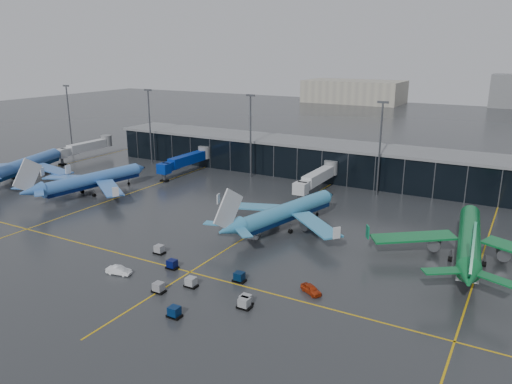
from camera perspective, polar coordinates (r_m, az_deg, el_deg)
The scene contains 13 objects.
ground at distance 108.18m, azimuth -7.04°, elevation -5.00°, with size 600.00×600.00×0.00m, color #282B2D.
terminal_pier at distance 158.61m, azimuth 6.28°, elevation 3.89°, with size 142.00×17.00×10.70m.
jet_bridges at distance 160.10m, azimuth -8.10°, elevation 3.62°, with size 94.00×27.50×7.20m.
flood_masts at distance 144.24m, azimuth 6.30°, elevation 6.07°, with size 203.00×0.50×25.50m.
taxi_lines at distance 111.40m, azimuth 0.37°, elevation -4.23°, with size 220.00×120.00×0.02m.
airliner_klm_west at distance 168.67m, azimuth -25.02°, elevation 3.63°, with size 38.07×43.36×13.33m, color #3A6DBF, non-canonical shape.
airliner_arkefly at distance 143.86m, azimuth -18.19°, elevation 2.22°, with size 35.40×40.31×12.39m, color #3F79CF, non-canonical shape.
airliner_klm_near at distance 110.23m, azimuth 3.55°, elevation -1.14°, with size 34.87×39.71×12.20m, color #3B91C1, non-canonical shape.
airliner_aer_lingus at distance 101.63m, azimuth 23.35°, elevation -3.69°, with size 37.80×43.05×13.23m, color #0D6D31, non-canonical shape.
baggage_carts at distance 85.72m, azimuth -6.80°, elevation -10.32°, with size 27.66×19.12×1.70m.
mobile_airstair at distance 106.61m, azimuth -0.23°, elevation -4.75°, with size 3.05×3.71×3.45m.
service_van_red at distance 83.78m, azimuth 6.32°, elevation -10.99°, with size 1.70×4.23×1.44m, color #B12F0D.
service_van_white at distance 92.99m, azimuth -15.40°, elevation -8.62°, with size 1.60×4.59×1.51m, color white.
Camera 1 is at (60.78, -80.65, 38.77)m, focal length 35.00 mm.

